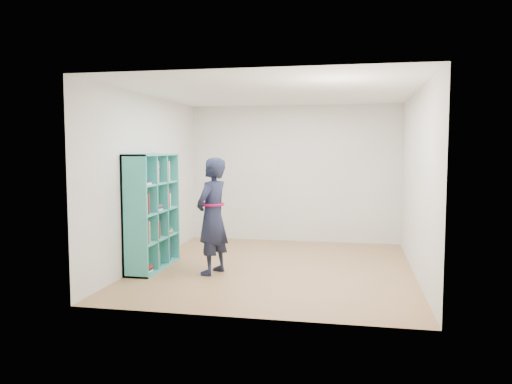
# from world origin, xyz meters

# --- Properties ---
(floor) EXTENTS (4.50, 4.50, 0.00)m
(floor) POSITION_xyz_m (0.00, 0.00, 0.00)
(floor) COLOR #997245
(floor) RESTS_ON ground
(ceiling) EXTENTS (4.50, 4.50, 0.00)m
(ceiling) POSITION_xyz_m (0.00, 0.00, 2.60)
(ceiling) COLOR white
(ceiling) RESTS_ON wall_back
(wall_left) EXTENTS (0.02, 4.50, 2.60)m
(wall_left) POSITION_xyz_m (-2.00, 0.00, 1.30)
(wall_left) COLOR beige
(wall_left) RESTS_ON floor
(wall_right) EXTENTS (0.02, 4.50, 2.60)m
(wall_right) POSITION_xyz_m (2.00, 0.00, 1.30)
(wall_right) COLOR beige
(wall_right) RESTS_ON floor
(wall_back) EXTENTS (4.00, 0.02, 2.60)m
(wall_back) POSITION_xyz_m (0.00, 2.25, 1.30)
(wall_back) COLOR beige
(wall_back) RESTS_ON floor
(wall_front) EXTENTS (4.00, 0.02, 2.60)m
(wall_front) POSITION_xyz_m (0.00, -2.25, 1.30)
(wall_front) COLOR beige
(wall_front) RESTS_ON floor
(bookshelf) EXTENTS (0.37, 1.28, 1.71)m
(bookshelf) POSITION_xyz_m (-1.83, -0.34, 0.84)
(bookshelf) COLOR teal
(bookshelf) RESTS_ON floor
(person) EXTENTS (0.56, 0.70, 1.66)m
(person) POSITION_xyz_m (-0.83, -0.50, 0.83)
(person) COLOR black
(person) RESTS_ON floor
(smartphone) EXTENTS (0.04, 0.11, 0.14)m
(smartphone) POSITION_xyz_m (-0.95, -0.38, 0.94)
(smartphone) COLOR silver
(smartphone) RESTS_ON person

